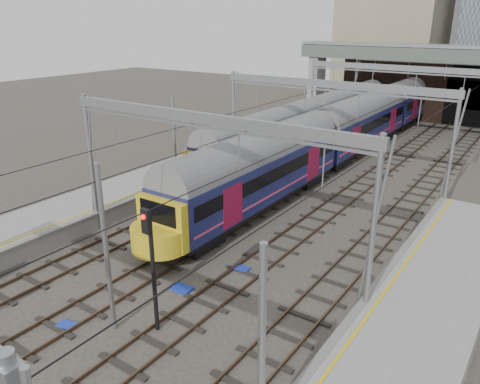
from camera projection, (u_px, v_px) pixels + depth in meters
The scene contains 11 objects.
ground at pixel (73, 356), 17.42m from camera, with size 160.00×160.00×0.00m, color #38332D.
tracks at pixel (277, 221), 29.00m from camera, with size 14.40×80.00×0.22m.
overhead_line at pixel (327, 101), 31.74m from camera, with size 16.80×80.00×8.00m.
retaining_wall at pixel (445, 86), 55.31m from camera, with size 28.00×2.75×9.00m.
overbridge at pixel (423, 63), 50.45m from camera, with size 28.00×3.00×9.25m.
train_main at pixel (390, 109), 50.56m from camera, with size 3.11×71.74×5.24m.
train_second at pixel (311, 123), 44.15m from camera, with size 2.90×33.55×4.96m.
signal_near_centre at pixel (151, 257), 17.70m from camera, with size 0.39×0.48×5.32m.
equip_cover_a at pixel (67, 325), 19.06m from camera, with size 0.77×0.55×0.09m, color #172EB1.
equip_cover_b at pixel (182, 289), 21.64m from camera, with size 0.93×0.66×0.11m, color #172EB1.
equip_cover_c at pixel (241, 269), 23.36m from camera, with size 0.80×0.56×0.09m, color #172EB1.
Camera 1 is at (13.17, -8.19, 11.78)m, focal length 35.00 mm.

